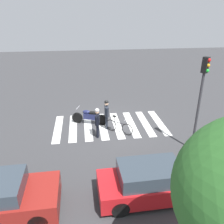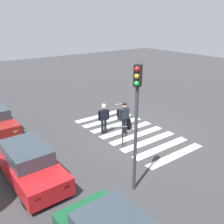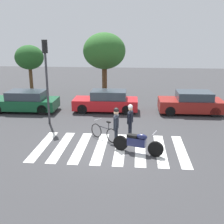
% 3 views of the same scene
% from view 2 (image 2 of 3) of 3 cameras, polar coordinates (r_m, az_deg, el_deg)
% --- Properties ---
extents(ground_plane, '(60.00, 60.00, 0.00)m').
position_cam_2_polar(ground_plane, '(14.34, 4.41, -4.59)').
color(ground_plane, '#38383A').
extents(police_motorcycle, '(2.18, 0.97, 1.05)m').
position_cam_2_polar(police_motorcycle, '(15.25, 2.62, -1.06)').
color(police_motorcycle, black).
rests_on(police_motorcycle, ground_plane).
extents(leaning_bicycle, '(1.41, 1.12, 1.01)m').
position_cam_2_polar(leaning_bicycle, '(13.31, 2.37, -4.76)').
color(leaning_bicycle, black).
rests_on(leaning_bicycle, ground_plane).
extents(officer_on_foot, '(0.29, 0.65, 1.73)m').
position_cam_2_polar(officer_on_foot, '(13.81, -1.86, -1.04)').
color(officer_on_foot, black).
rests_on(officer_on_foot, ground_plane).
extents(officer_by_motorcycle, '(0.24, 0.68, 1.81)m').
position_cam_2_polar(officer_by_motorcycle, '(13.87, 2.78, -0.70)').
color(officer_by_motorcycle, '#1E232D').
rests_on(officer_by_motorcycle, ground_plane).
extents(crosswalk_stripes, '(6.75, 3.55, 0.01)m').
position_cam_2_polar(crosswalk_stripes, '(14.33, 4.41, -4.57)').
color(crosswalk_stripes, silver).
rests_on(crosswalk_stripes, ground_plane).
extents(car_red_convertible, '(4.23, 1.72, 1.40)m').
position_cam_2_polar(car_red_convertible, '(10.68, -18.15, -11.01)').
color(car_red_convertible, black).
rests_on(car_red_convertible, ground_plane).
extents(traffic_light_pole, '(0.33, 0.35, 4.68)m').
position_cam_2_polar(traffic_light_pole, '(8.52, 5.49, 0.10)').
color(traffic_light_pole, '#38383D').
rests_on(traffic_light_pole, ground_plane).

